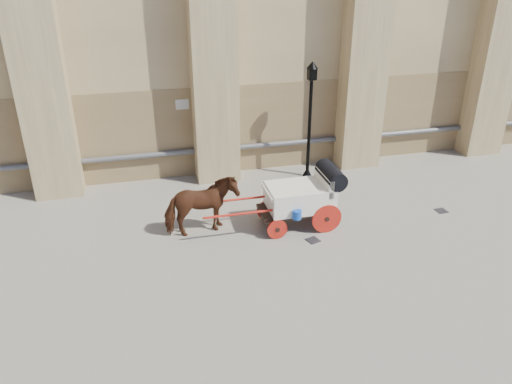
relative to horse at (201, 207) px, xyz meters
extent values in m
plane|color=gray|center=(2.04, -0.06, -0.81)|extent=(90.00, 90.00, 0.00)
cube|color=#8C724F|center=(4.04, 4.09, 0.69)|extent=(44.00, 0.35, 3.00)
cylinder|color=#59595B|center=(4.04, 3.82, 0.09)|extent=(42.00, 0.18, 0.18)
cube|color=beige|center=(0.04, 3.91, 1.69)|extent=(0.42, 0.04, 0.32)
imported|color=#562C1A|center=(0.00, 0.00, 0.00)|extent=(2.03, 1.16, 1.62)
cube|color=black|center=(2.58, -0.19, -0.30)|extent=(2.03, 0.93, 0.11)
cube|color=white|center=(2.67, -0.19, 0.06)|extent=(1.76, 1.16, 0.65)
cube|color=white|center=(3.36, -0.19, 0.43)|extent=(0.14, 1.15, 0.51)
cube|color=white|center=(1.89, -0.18, 0.29)|extent=(0.33, 1.02, 0.09)
cylinder|color=black|center=(3.55, -0.19, 0.62)|extent=(0.52, 1.15, 0.52)
cylinder|color=red|center=(3.27, -0.76, -0.40)|extent=(0.83, 0.06, 0.83)
cylinder|color=red|center=(3.27, 0.38, -0.40)|extent=(0.83, 0.06, 0.83)
cylinder|color=red|center=(1.88, -0.76, -0.54)|extent=(0.55, 0.06, 0.55)
cylinder|color=red|center=(1.89, 0.39, -0.54)|extent=(0.55, 0.06, 0.55)
cylinder|color=red|center=(1.06, -0.59, -0.03)|extent=(2.21, 0.07, 0.06)
cylinder|color=red|center=(1.06, 0.24, -0.03)|extent=(2.21, 0.07, 0.06)
cylinder|color=#1145B2|center=(2.39, -0.83, -0.12)|extent=(0.24, 0.24, 0.24)
cylinder|color=black|center=(4.02, 2.92, 0.81)|extent=(0.11, 0.11, 3.25)
cone|color=black|center=(4.02, 2.92, -0.65)|extent=(0.32, 0.32, 0.32)
cube|color=black|center=(4.02, 2.92, 2.66)|extent=(0.25, 0.25, 0.38)
cone|color=black|center=(4.02, 2.92, 2.93)|extent=(0.36, 0.36, 0.22)
cube|color=black|center=(2.78, -1.09, -0.80)|extent=(0.40, 0.40, 0.01)
cube|color=black|center=(7.01, -0.45, -0.80)|extent=(0.33, 0.33, 0.01)
camera|label=1|loc=(-1.43, -11.69, 6.12)|focal=35.00mm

